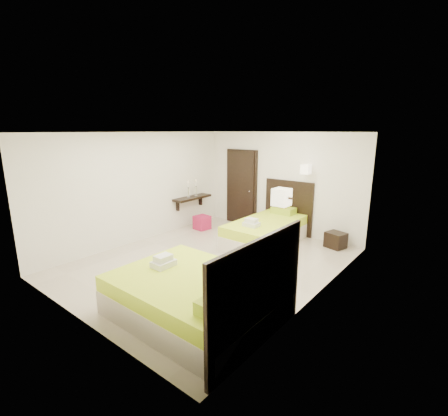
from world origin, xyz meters
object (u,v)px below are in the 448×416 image
Objects in this scene: bed_single at (268,230)px; bed_double at (198,296)px; nightstand at (336,240)px; ottoman at (202,222)px.

bed_double is at bearing -75.07° from bed_single.
ottoman is (-3.37, -0.87, 0.00)m from nightstand.
bed_single is 5.49× the size of nightstand.
bed_double is at bearing -81.27° from nightstand.
bed_single is at bearing 104.93° from bed_double.
bed_double is 4.11m from nightstand.
bed_single is 0.97× the size of bed_double.
nightstand is at bearing 27.42° from bed_single.
ottoman is at bearing -175.68° from bed_single.
bed_single is 2.00m from ottoman.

